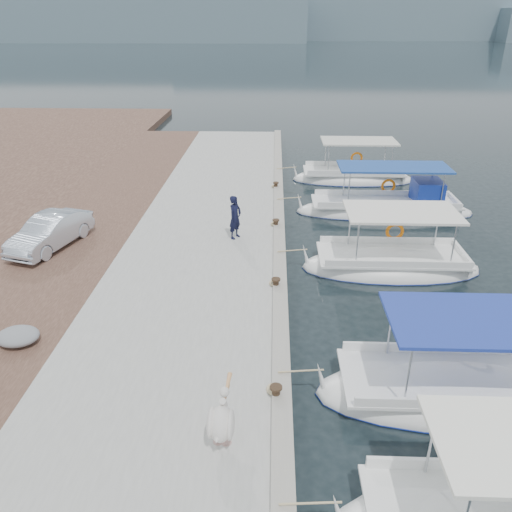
{
  "coord_description": "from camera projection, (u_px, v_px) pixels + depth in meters",
  "views": [
    {
      "loc": [
        -0.48,
        -12.13,
        8.14
      ],
      "look_at": [
        -1.0,
        2.32,
        1.2
      ],
      "focal_mm": 35.0,
      "sensor_mm": 36.0,
      "label": 1
    }
  ],
  "objects": [
    {
      "name": "fishing_caique_d",
      "position": [
        387.0,
        210.0,
        22.79
      ],
      "size": [
        8.07,
        2.19,
        2.83
      ],
      "color": "white",
      "rests_on": "ground"
    },
    {
      "name": "fishing_caique_e",
      "position": [
        353.0,
        179.0,
        27.39
      ],
      "size": [
        6.6,
        2.36,
        2.83
      ],
      "color": "white",
      "rests_on": "ground"
    },
    {
      "name": "pelican",
      "position": [
        221.0,
        421.0,
        9.67
      ],
      "size": [
        0.56,
        1.41,
        1.09
      ],
      "color": "tan",
      "rests_on": "concrete_quay"
    },
    {
      "name": "distant_hills",
      "position": [
        354.0,
        18.0,
        191.7
      ],
      "size": [
        330.0,
        60.0,
        18.0
      ],
      "color": "slate",
      "rests_on": "ground"
    },
    {
      "name": "cobblestone_strip",
      "position": [
        76.0,
        245.0,
        19.09
      ],
      "size": [
        4.0,
        40.0,
        0.5
      ],
      "primitive_type": "cube",
      "color": "#4E3329",
      "rests_on": "ground"
    },
    {
      "name": "fisherman",
      "position": [
        235.0,
        217.0,
        18.77
      ],
      "size": [
        0.66,
        0.73,
        1.67
      ],
      "primitive_type": "imported",
      "rotation": [
        0.0,
        0.0,
        1.03
      ],
      "color": "black",
      "rests_on": "concrete_quay"
    },
    {
      "name": "quay_curb",
      "position": [
        279.0,
        241.0,
        18.7
      ],
      "size": [
        0.44,
        40.0,
        0.12
      ],
      "primitive_type": "cube",
      "color": "gray",
      "rests_on": "concrete_quay"
    },
    {
      "name": "tarp_bundle",
      "position": [
        18.0,
        336.0,
        12.88
      ],
      "size": [
        1.1,
        0.9,
        0.4
      ],
      "primitive_type": "ellipsoid",
      "color": "gray",
      "rests_on": "cobblestone_strip"
    },
    {
      "name": "fishing_caique_b",
      "position": [
        456.0,
        394.0,
        11.75
      ],
      "size": [
        6.61,
        2.49,
        2.83
      ],
      "color": "white",
      "rests_on": "ground"
    },
    {
      "name": "mooring_bollards",
      "position": [
        276.0,
        282.0,
        15.5
      ],
      "size": [
        0.28,
        20.28,
        0.33
      ],
      "color": "black",
      "rests_on": "concrete_quay"
    },
    {
      "name": "concrete_quay",
      "position": [
        206.0,
        247.0,
        18.93
      ],
      "size": [
        6.0,
        40.0,
        0.5
      ],
      "primitive_type": "cube",
      "color": "#A2A19C",
      "rests_on": "ground"
    },
    {
      "name": "ground",
      "position": [
        288.0,
        329.0,
        14.44
      ],
      "size": [
        400.0,
        400.0,
        0.0
      ],
      "primitive_type": "plane",
      "color": "black",
      "rests_on": "ground"
    },
    {
      "name": "parked_car",
      "position": [
        50.0,
        232.0,
        18.12
      ],
      "size": [
        2.21,
        3.83,
        1.19
      ],
      "primitive_type": "imported",
      "rotation": [
        0.0,
        0.0,
        -0.28
      ],
      "color": "silver",
      "rests_on": "cobblestone_strip"
    },
    {
      "name": "fishing_caique_c",
      "position": [
        390.0,
        266.0,
        17.75
      ],
      "size": [
        6.3,
        2.47,
        2.83
      ],
      "color": "white",
      "rests_on": "ground"
    }
  ]
}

